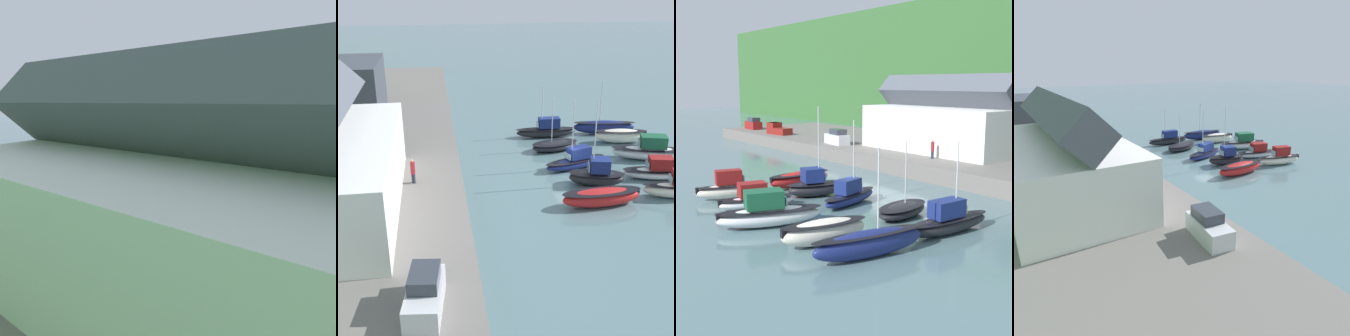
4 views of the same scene
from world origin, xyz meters
TOP-DOWN VIEW (x-y plane):
  - ground_plane at (0.00, 0.00)m, footprint 320.00×320.00m
  - quay_promenade at (0.00, 21.25)m, footprint 104.42×21.18m
  - harbor_clubhouse at (-7.13, 20.77)m, footprint 20.10×10.00m
  - moored_boat_0 at (-6.78, -0.74)m, footprint 2.49×7.09m
  - moored_boat_1 at (-2.60, -1.79)m, footprint 3.43×5.55m
  - moored_boat_2 at (1.65, -1.06)m, footprint 3.70×7.07m
  - moored_boat_3 at (7.12, -0.26)m, footprint 3.61×5.83m
  - moored_boat_4 at (11.86, -0.46)m, footprint 2.00×7.36m
  - moored_boat_5 at (-6.40, -8.10)m, footprint 3.17×6.70m
  - moored_boat_6 at (-2.07, -7.99)m, footprint 3.27×6.65m
  - moored_boat_7 at (2.88, -9.46)m, footprint 4.44×8.07m
  - moored_boat_8 at (8.48, -8.52)m, footprint 2.67×6.23m
  - moored_boat_9 at (11.99, -7.72)m, footprint 2.55×7.78m
  - parked_car_0 at (-20.11, 13.80)m, footprint 4.39×2.29m
  - person_on_quay at (-3.48, 14.84)m, footprint 0.40×0.40m

SIDE VIEW (x-z plane):
  - ground_plane at x=0.00m, z-range 0.00..0.00m
  - moored_boat_3 at x=7.12m, z-range -2.36..3.51m
  - moored_boat_6 at x=-2.07m, z-range -0.32..1.86m
  - moored_boat_2 at x=1.65m, z-range -2.75..4.36m
  - moored_boat_0 at x=-6.78m, z-range 0.04..1.58m
  - quay_promenade at x=0.00m, z-range 0.00..1.72m
  - moored_boat_4 at x=11.86m, z-range -2.29..4.03m
  - moored_boat_8 at x=8.48m, z-range 0.04..1.70m
  - moored_boat_9 at x=11.99m, z-range -2.36..4.15m
  - moored_boat_5 at x=-6.40m, z-range -0.35..2.24m
  - moored_boat_1 at x=-2.60m, z-range -3.09..5.02m
  - moored_boat_7 at x=2.88m, z-range -0.35..2.29m
  - parked_car_0 at x=-20.11m, z-range 1.56..3.72m
  - person_on_quay at x=-3.48m, z-range 1.76..3.90m
  - harbor_clubhouse at x=-7.13m, z-range 0.33..9.85m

